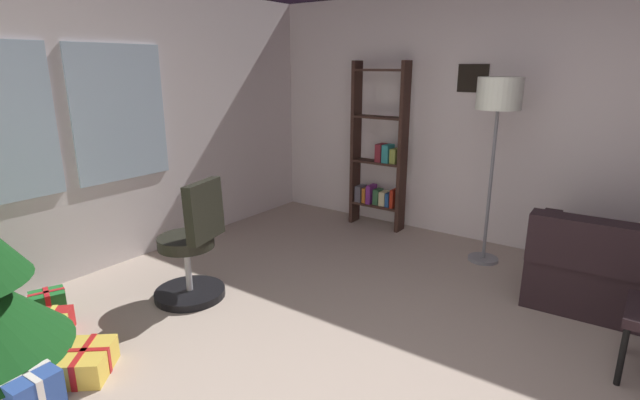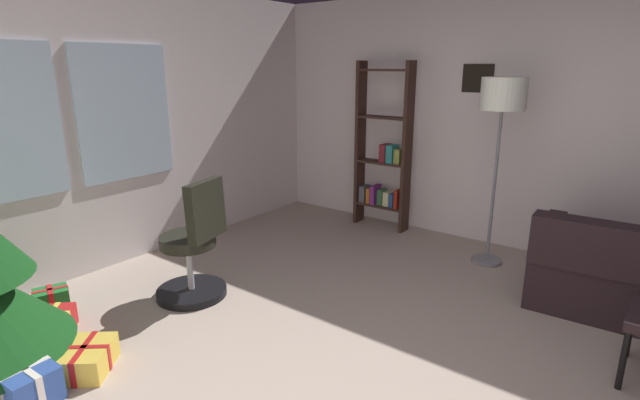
% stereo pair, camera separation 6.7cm
% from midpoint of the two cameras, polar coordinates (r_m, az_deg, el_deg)
% --- Properties ---
extents(ground_plane, '(5.14, 6.28, 0.10)m').
position_cam_midpoint_polar(ground_plane, '(3.11, 13.76, -21.59)').
color(ground_plane, '#AC998A').
extents(wall_back_with_windows, '(5.14, 0.12, 2.54)m').
position_cam_midpoint_polar(wall_back_with_windows, '(4.71, -23.62, 7.94)').
color(wall_back_with_windows, silver).
rests_on(wall_back_with_windows, ground_plane).
extents(wall_right_with_frames, '(0.12, 6.28, 2.54)m').
position_cam_midpoint_polar(wall_right_with_frames, '(5.05, 26.93, 7.94)').
color(wall_right_with_frames, silver).
rests_on(wall_right_with_frames, ground_plane).
extents(gift_box_red, '(0.39, 0.39, 0.17)m').
position_cam_midpoint_polar(gift_box_red, '(3.89, -28.95, -12.82)').
color(gift_box_red, red).
rests_on(gift_box_red, ground_plane).
extents(gift_box_green, '(0.29, 0.26, 0.18)m').
position_cam_midpoint_polar(gift_box_green, '(4.23, -28.99, -10.39)').
color(gift_box_green, '#1E722D').
rests_on(gift_box_green, ground_plane).
extents(gift_box_gold, '(0.45, 0.44, 0.17)m').
position_cam_midpoint_polar(gift_box_gold, '(3.39, -25.69, -16.70)').
color(gift_box_gold, gold).
rests_on(gift_box_gold, ground_plane).
extents(gift_box_blue, '(0.28, 0.31, 0.21)m').
position_cam_midpoint_polar(gift_box_blue, '(3.26, -30.99, -18.38)').
color(gift_box_blue, '#2D4C99').
rests_on(gift_box_blue, ground_plane).
extents(office_chair, '(0.56, 0.56, 0.98)m').
position_cam_midpoint_polar(office_chair, '(3.92, -14.32, -6.07)').
color(office_chair, black).
rests_on(office_chair, ground_plane).
extents(bookshelf, '(0.18, 0.64, 1.86)m').
position_cam_midpoint_polar(bookshelf, '(5.43, 7.93, 5.09)').
color(bookshelf, '#36221B').
rests_on(bookshelf, ground_plane).
extents(floor_lamp, '(0.39, 0.39, 1.72)m').
position_cam_midpoint_polar(floor_lamp, '(4.55, 21.35, 10.45)').
color(floor_lamp, slate).
rests_on(floor_lamp, ground_plane).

